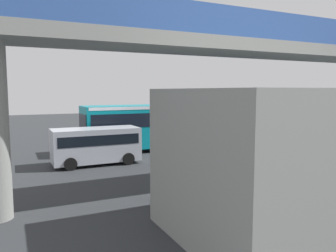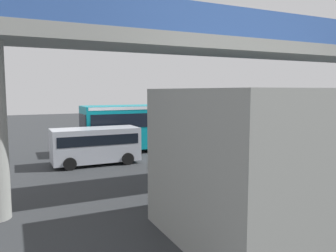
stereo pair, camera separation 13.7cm
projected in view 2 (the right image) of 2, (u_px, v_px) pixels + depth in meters
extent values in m
plane|color=#2D3033|center=(169.00, 145.00, 25.55)|extent=(80.00, 80.00, 0.00)
cube|color=#0C8493|center=(164.00, 125.00, 23.95)|extent=(11.50, 2.55, 2.86)
cube|color=black|center=(164.00, 118.00, 23.90)|extent=(11.04, 2.59, 0.90)
cube|color=white|center=(164.00, 107.00, 23.82)|extent=(11.27, 2.58, 0.20)
cube|color=black|center=(83.00, 123.00, 21.49)|extent=(0.04, 2.24, 1.20)
cylinder|color=black|center=(120.00, 148.00, 21.38)|extent=(1.04, 0.30, 1.04)
cylinder|color=black|center=(109.00, 142.00, 23.68)|extent=(1.04, 0.30, 1.04)
cylinder|color=black|center=(217.00, 141.00, 24.48)|extent=(1.04, 0.30, 1.04)
cylinder|color=black|center=(199.00, 136.00, 26.78)|extent=(1.04, 0.30, 1.04)
cube|color=#B7BCC6|center=(95.00, 144.00, 18.92)|extent=(4.80, 1.95, 1.86)
cube|color=black|center=(95.00, 138.00, 18.89)|extent=(4.42, 1.98, 0.56)
cylinder|color=black|center=(70.00, 164.00, 17.46)|extent=(0.68, 0.22, 0.68)
cylinder|color=black|center=(64.00, 157.00, 19.21)|extent=(0.68, 0.22, 0.68)
cylinder|color=black|center=(128.00, 159.00, 18.79)|extent=(0.68, 0.22, 0.68)
cylinder|color=black|center=(118.00, 153.00, 20.55)|extent=(0.68, 0.22, 0.68)
torus|color=black|center=(272.00, 146.00, 22.91)|extent=(0.72, 0.06, 0.72)
torus|color=black|center=(283.00, 145.00, 23.36)|extent=(0.72, 0.06, 0.72)
cube|color=green|center=(278.00, 143.00, 23.12)|extent=(0.89, 0.04, 0.04)
cylinder|color=green|center=(280.00, 140.00, 23.18)|extent=(0.03, 0.03, 0.40)
cube|color=black|center=(280.00, 137.00, 23.15)|extent=(0.20, 0.08, 0.04)
cylinder|color=green|center=(273.00, 138.00, 22.91)|extent=(0.02, 0.44, 0.02)
torus|color=black|center=(272.00, 139.00, 26.15)|extent=(0.72, 0.06, 0.72)
torus|color=black|center=(283.00, 139.00, 26.59)|extent=(0.72, 0.06, 0.72)
cube|color=red|center=(278.00, 137.00, 26.35)|extent=(0.89, 0.04, 0.04)
cylinder|color=red|center=(279.00, 134.00, 26.41)|extent=(0.03, 0.03, 0.40)
cube|color=black|center=(280.00, 132.00, 26.39)|extent=(0.20, 0.08, 0.04)
cylinder|color=red|center=(274.00, 132.00, 26.14)|extent=(0.02, 0.44, 0.02)
cylinder|color=#2D2D38|center=(206.00, 149.00, 21.60)|extent=(0.32, 0.32, 0.85)
cylinder|color=navy|center=(206.00, 137.00, 21.51)|extent=(0.38, 0.38, 0.70)
sphere|color=tan|center=(207.00, 129.00, 21.46)|extent=(0.22, 0.22, 0.22)
cylinder|color=slate|center=(225.00, 119.00, 32.31)|extent=(0.08, 0.08, 2.80)
cube|color=yellow|center=(225.00, 108.00, 32.19)|extent=(0.04, 0.60, 0.60)
cube|color=silver|center=(194.00, 137.00, 30.17)|extent=(2.00, 0.20, 0.01)
cube|color=silver|center=(153.00, 140.00, 28.48)|extent=(2.00, 0.20, 0.01)
cube|color=silver|center=(107.00, 143.00, 26.80)|extent=(2.00, 0.20, 0.01)
cube|color=gray|center=(273.00, 51.00, 15.05)|extent=(24.73, 2.60, 0.50)
cube|color=#3359A5|center=(255.00, 37.00, 16.09)|extent=(24.73, 0.08, 1.10)
cube|color=#3359A5|center=(295.00, 28.00, 13.84)|extent=(24.73, 0.08, 1.10)
cube|color=gray|center=(314.00, 157.00, 10.28)|extent=(9.00, 5.00, 4.20)
cube|color=#192333|center=(259.00, 151.00, 12.58)|extent=(7.65, 0.04, 2.94)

